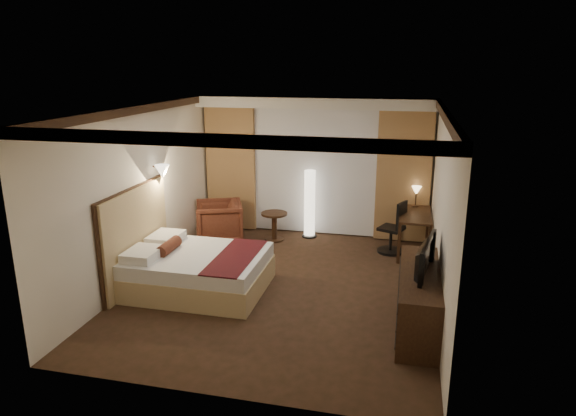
% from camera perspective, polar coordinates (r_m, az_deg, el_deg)
% --- Properties ---
extents(floor, '(4.50, 5.50, 0.01)m').
position_cam_1_polar(floor, '(7.95, -0.67, -8.77)').
color(floor, '#2F2112').
rests_on(floor, ground).
extents(ceiling, '(4.50, 5.50, 0.01)m').
position_cam_1_polar(ceiling, '(7.26, -0.74, 11.00)').
color(ceiling, white).
rests_on(ceiling, back_wall).
extents(back_wall, '(4.50, 0.02, 2.70)m').
position_cam_1_polar(back_wall, '(10.12, 3.06, 4.63)').
color(back_wall, silver).
rests_on(back_wall, floor).
extents(left_wall, '(0.02, 5.50, 2.70)m').
position_cam_1_polar(left_wall, '(8.31, -15.94, 1.56)').
color(left_wall, silver).
rests_on(left_wall, floor).
extents(right_wall, '(0.02, 5.50, 2.70)m').
position_cam_1_polar(right_wall, '(7.31, 16.69, -0.43)').
color(right_wall, silver).
rests_on(right_wall, floor).
extents(crown_molding, '(4.50, 5.50, 0.12)m').
position_cam_1_polar(crown_molding, '(7.26, -0.74, 10.53)').
color(crown_molding, black).
rests_on(crown_molding, ceiling).
extents(soffit, '(4.50, 0.50, 0.20)m').
position_cam_1_polar(soffit, '(9.70, 2.90, 11.61)').
color(soffit, white).
rests_on(soffit, ceiling).
extents(curtain_sheer, '(2.48, 0.04, 2.45)m').
position_cam_1_polar(curtain_sheer, '(10.06, 2.97, 3.98)').
color(curtain_sheer, silver).
rests_on(curtain_sheer, back_wall).
extents(curtain_left_drape, '(1.00, 0.14, 2.45)m').
position_cam_1_polar(curtain_left_drape, '(10.43, -6.34, 4.34)').
color(curtain_left_drape, tan).
rests_on(curtain_left_drape, back_wall).
extents(curtain_right_drape, '(1.00, 0.14, 2.45)m').
position_cam_1_polar(curtain_right_drape, '(9.85, 12.70, 3.36)').
color(curtain_right_drape, tan).
rests_on(curtain_right_drape, back_wall).
extents(wall_sconce, '(0.24, 0.24, 0.24)m').
position_cam_1_polar(wall_sconce, '(8.54, -13.79, 3.95)').
color(wall_sconce, white).
rests_on(wall_sconce, left_wall).
extents(bed, '(1.97, 1.54, 0.58)m').
position_cam_1_polar(bed, '(7.89, -9.88, -6.94)').
color(bed, white).
rests_on(bed, floor).
extents(headboard, '(0.12, 1.84, 1.50)m').
position_cam_1_polar(headboard, '(8.16, -16.50, -3.14)').
color(headboard, tan).
rests_on(headboard, floor).
extents(armchair, '(1.05, 1.07, 0.86)m').
position_cam_1_polar(armchair, '(9.85, -7.69, -1.32)').
color(armchair, '#4A2016').
rests_on(armchair, floor).
extents(side_table, '(0.50, 0.50, 0.55)m').
position_cam_1_polar(side_table, '(9.88, -1.52, -2.06)').
color(side_table, black).
rests_on(side_table, floor).
extents(floor_lamp, '(0.28, 0.28, 1.35)m').
position_cam_1_polar(floor_lamp, '(9.97, 2.42, 0.47)').
color(floor_lamp, white).
rests_on(floor_lamp, floor).
extents(desk, '(0.55, 1.23, 0.75)m').
position_cam_1_polar(desk, '(9.45, 13.83, -2.74)').
color(desk, black).
rests_on(desk, floor).
extents(desk_lamp, '(0.18, 0.18, 0.34)m').
position_cam_1_polar(desk_lamp, '(9.75, 14.03, 1.15)').
color(desk_lamp, '#FFD899').
rests_on(desk_lamp, desk).
extents(office_chair, '(0.61, 0.61, 0.97)m').
position_cam_1_polar(office_chair, '(9.37, 11.42, -2.04)').
color(office_chair, black).
rests_on(office_chair, floor).
extents(dresser, '(0.50, 1.94, 0.75)m').
position_cam_1_polar(dresser, '(6.93, 14.28, -9.75)').
color(dresser, black).
rests_on(dresser, floor).
extents(television, '(0.76, 1.10, 0.13)m').
position_cam_1_polar(television, '(6.67, 14.41, -4.54)').
color(television, black).
rests_on(television, dresser).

